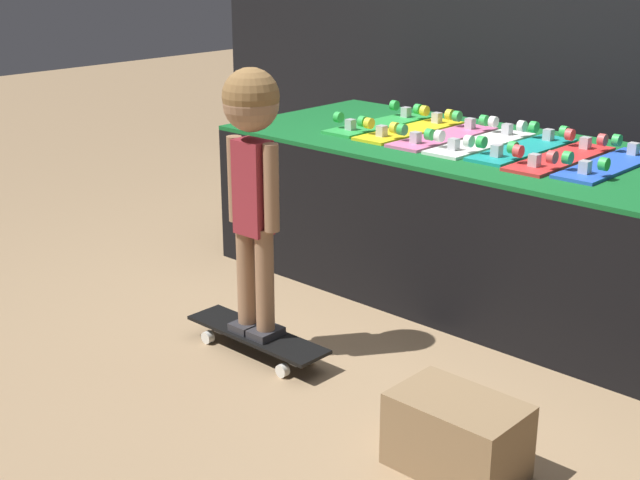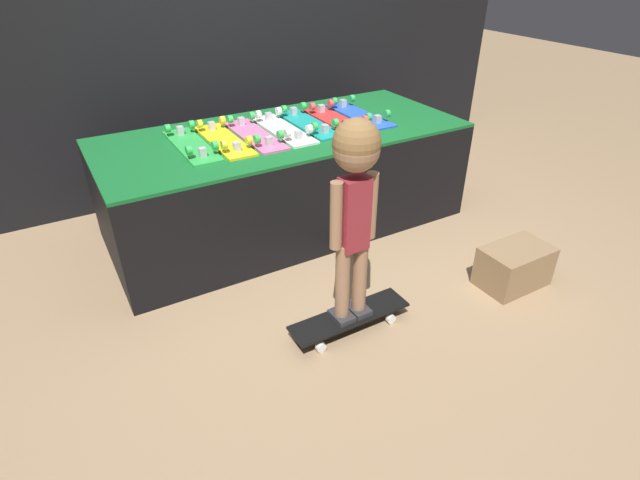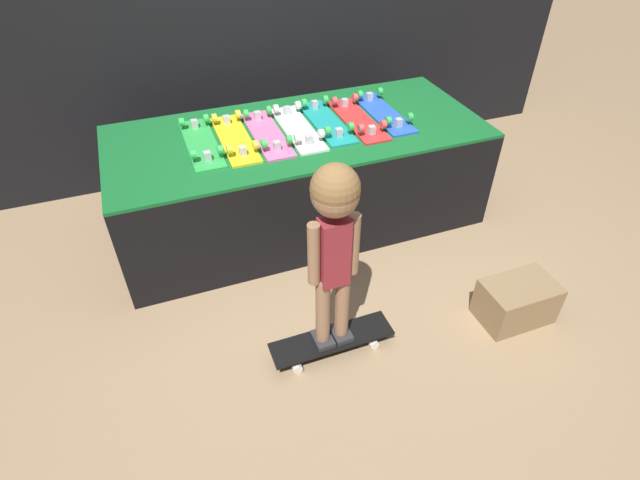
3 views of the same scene
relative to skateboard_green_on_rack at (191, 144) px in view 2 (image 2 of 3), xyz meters
name	(u,v)px [view 2 (image 2 of 3)]	position (x,y,z in m)	size (l,w,h in m)	color
ground_plane	(328,262)	(0.61, -0.61, -0.71)	(16.00, 16.00, 0.00)	#9E7F5B
back_wall	(224,6)	(0.61, 0.89, 0.65)	(5.28, 0.10, 2.72)	black
display_rack	(285,179)	(0.61, -0.02, -0.36)	(2.41, 1.04, 0.69)	black
skateboard_green_on_rack	(191,144)	(0.00, 0.00, 0.00)	(0.18, 0.66, 0.09)	green
skateboard_yellow_on_rack	(224,139)	(0.20, -0.01, 0.00)	(0.18, 0.66, 0.09)	yellow
skateboard_pink_on_rack	(255,134)	(0.41, -0.02, 0.00)	(0.18, 0.66, 0.09)	pink
skateboard_white_on_rack	(283,128)	(0.61, -0.02, 0.00)	(0.18, 0.66, 0.09)	white
skateboard_teal_on_rack	(309,123)	(0.82, 0.00, 0.00)	(0.18, 0.66, 0.09)	teal
skateboard_red_on_rack	(337,119)	(1.02, -0.04, 0.00)	(0.18, 0.66, 0.09)	red
skateboard_blue_on_rack	(359,114)	(1.23, -0.01, 0.00)	(0.18, 0.66, 0.09)	blue
skateboard_on_floor	(350,318)	(0.38, -1.22, -0.64)	(0.66, 0.17, 0.09)	black
child	(355,187)	(0.38, -1.22, 0.12)	(0.25, 0.21, 1.05)	#2D2D33
storage_box	(514,266)	(1.44, -1.37, -0.59)	(0.40, 0.26, 0.25)	#8E704C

